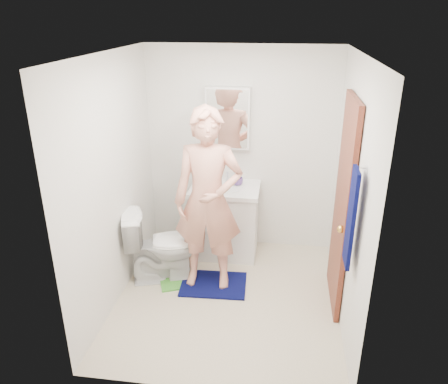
# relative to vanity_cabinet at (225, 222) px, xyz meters

# --- Properties ---
(floor) EXTENTS (2.20, 2.40, 0.02)m
(floor) POSITION_rel_vanity_cabinet_xyz_m (0.15, -0.91, -0.41)
(floor) COLOR beige
(floor) RESTS_ON ground
(ceiling) EXTENTS (2.20, 2.40, 0.02)m
(ceiling) POSITION_rel_vanity_cabinet_xyz_m (0.15, -0.91, 2.01)
(ceiling) COLOR white
(ceiling) RESTS_ON ground
(wall_back) EXTENTS (2.20, 0.02, 2.40)m
(wall_back) POSITION_rel_vanity_cabinet_xyz_m (0.15, 0.30, 0.80)
(wall_back) COLOR silver
(wall_back) RESTS_ON ground
(wall_front) EXTENTS (2.20, 0.02, 2.40)m
(wall_front) POSITION_rel_vanity_cabinet_xyz_m (0.15, -2.12, 0.80)
(wall_front) COLOR silver
(wall_front) RESTS_ON ground
(wall_left) EXTENTS (0.02, 2.40, 2.40)m
(wall_left) POSITION_rel_vanity_cabinet_xyz_m (-0.96, -0.91, 0.80)
(wall_left) COLOR silver
(wall_left) RESTS_ON ground
(wall_right) EXTENTS (0.02, 2.40, 2.40)m
(wall_right) POSITION_rel_vanity_cabinet_xyz_m (1.26, -0.91, 0.80)
(wall_right) COLOR silver
(wall_right) RESTS_ON ground
(vanity_cabinet) EXTENTS (0.75, 0.55, 0.80)m
(vanity_cabinet) POSITION_rel_vanity_cabinet_xyz_m (0.00, 0.00, 0.00)
(vanity_cabinet) COLOR white
(vanity_cabinet) RESTS_ON floor
(countertop) EXTENTS (0.79, 0.59, 0.05)m
(countertop) POSITION_rel_vanity_cabinet_xyz_m (0.00, 0.00, 0.43)
(countertop) COLOR white
(countertop) RESTS_ON vanity_cabinet
(sink_basin) EXTENTS (0.40, 0.40, 0.03)m
(sink_basin) POSITION_rel_vanity_cabinet_xyz_m (0.00, 0.00, 0.44)
(sink_basin) COLOR white
(sink_basin) RESTS_ON countertop
(faucet) EXTENTS (0.03, 0.03, 0.12)m
(faucet) POSITION_rel_vanity_cabinet_xyz_m (0.00, 0.18, 0.51)
(faucet) COLOR silver
(faucet) RESTS_ON countertop
(medicine_cabinet) EXTENTS (0.50, 0.12, 0.70)m
(medicine_cabinet) POSITION_rel_vanity_cabinet_xyz_m (0.00, 0.22, 1.20)
(medicine_cabinet) COLOR white
(medicine_cabinet) RESTS_ON wall_back
(mirror_panel) EXTENTS (0.46, 0.01, 0.66)m
(mirror_panel) POSITION_rel_vanity_cabinet_xyz_m (0.00, 0.16, 1.20)
(mirror_panel) COLOR white
(mirror_panel) RESTS_ON wall_back
(door) EXTENTS (0.05, 0.80, 2.05)m
(door) POSITION_rel_vanity_cabinet_xyz_m (1.22, -0.76, 0.62)
(door) COLOR brown
(door) RESTS_ON ground
(door_knob) EXTENTS (0.07, 0.07, 0.07)m
(door_knob) POSITION_rel_vanity_cabinet_xyz_m (1.18, -1.08, 0.55)
(door_knob) COLOR gold
(door_knob) RESTS_ON door
(towel) EXTENTS (0.03, 0.24, 0.80)m
(towel) POSITION_rel_vanity_cabinet_xyz_m (1.18, -1.48, 0.85)
(towel) COLOR #070B43
(towel) RESTS_ON wall_right
(towel_hook) EXTENTS (0.06, 0.02, 0.02)m
(towel_hook) POSITION_rel_vanity_cabinet_xyz_m (1.22, -1.48, 1.27)
(towel_hook) COLOR silver
(towel_hook) RESTS_ON wall_right
(toilet) EXTENTS (0.89, 0.66, 0.81)m
(toilet) POSITION_rel_vanity_cabinet_xyz_m (-0.59, -0.64, 0.00)
(toilet) COLOR white
(toilet) RESTS_ON floor
(bath_mat) EXTENTS (0.71, 0.52, 0.02)m
(bath_mat) POSITION_rel_vanity_cabinet_xyz_m (-0.03, -0.72, -0.39)
(bath_mat) COLOR #070B43
(bath_mat) RESTS_ON floor
(green_rug) EXTENTS (0.52, 0.48, 0.02)m
(green_rug) POSITION_rel_vanity_cabinet_xyz_m (-0.41, -0.69, -0.39)
(green_rug) COLOR green
(green_rug) RESTS_ON floor
(soap_dispenser) EXTENTS (0.11, 0.11, 0.19)m
(soap_dispenser) POSITION_rel_vanity_cabinet_xyz_m (-0.30, -0.09, 0.55)
(soap_dispenser) COLOR tan
(soap_dispenser) RESTS_ON countertop
(toothbrush_cup) EXTENTS (0.14, 0.14, 0.09)m
(toothbrush_cup) POSITION_rel_vanity_cabinet_xyz_m (0.14, 0.08, 0.50)
(toothbrush_cup) COLOR #5E3E8A
(toothbrush_cup) RESTS_ON countertop
(man) EXTENTS (0.71, 0.48, 1.89)m
(man) POSITION_rel_vanity_cabinet_xyz_m (-0.08, -0.69, 0.57)
(man) COLOR #E2967F
(man) RESTS_ON bath_mat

